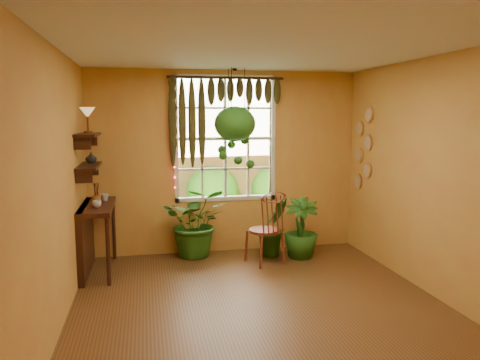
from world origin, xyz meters
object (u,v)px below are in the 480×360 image
(counter_ledge, at_px, (89,231))
(potted_plant_left, at_px, (197,222))
(hanging_basket, at_px, (235,128))
(potted_plant_mid, at_px, (273,226))
(windsor_chair, at_px, (266,239))

(counter_ledge, relative_size, potted_plant_left, 1.17)
(hanging_basket, bearing_deg, potted_plant_mid, -15.08)
(potted_plant_mid, height_order, hanging_basket, hanging_basket)
(potted_plant_left, bearing_deg, counter_ledge, -163.09)
(counter_ledge, height_order, windsor_chair, windsor_chair)
(hanging_basket, bearing_deg, windsor_chair, -55.46)
(counter_ledge, bearing_deg, potted_plant_left, 16.91)
(hanging_basket, bearing_deg, potted_plant_left, 176.14)
(potted_plant_mid, bearing_deg, windsor_chair, -119.72)
(potted_plant_left, relative_size, hanging_basket, 0.71)
(potted_plant_left, distance_m, hanging_basket, 1.46)
(windsor_chair, bearing_deg, potted_plant_left, 128.71)
(potted_plant_mid, bearing_deg, potted_plant_left, 170.54)
(hanging_basket, bearing_deg, counter_ledge, -168.67)
(windsor_chair, distance_m, potted_plant_left, 1.06)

